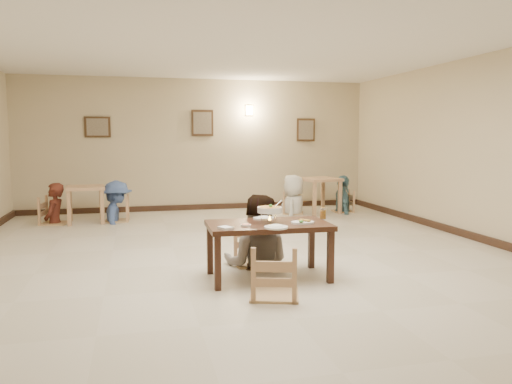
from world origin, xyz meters
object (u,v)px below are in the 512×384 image
object	(u,v)px
bg_chair_rl	(293,193)
chair_far	(254,225)
drink_glass	(323,214)
bg_diner_a	(53,183)
main_table	(268,229)
bg_table_left	(85,193)
curry_warmer	(270,210)
bg_table_right	(319,184)
bg_diner_b	(116,181)
chair_near	(275,247)
bg_diner_d	(343,175)
bg_chair_rr	(343,192)
bg_chair_lr	(116,197)
bg_diner_c	(293,175)
bg_chair_ll	(54,198)
main_diner	(257,194)

from	to	relation	value
bg_chair_rl	chair_far	bearing A→B (deg)	175.15
drink_glass	bg_diner_a	bearing A→B (deg)	130.37
main_table	bg_table_left	xyz separation A→B (m)	(-2.49, 4.61, -0.01)
main_table	curry_warmer	bearing A→B (deg)	29.78
bg_table_right	bg_diner_b	xyz separation A→B (m)	(-4.34, -0.10, 0.18)
chair_near	bg_diner_d	world-z (taller)	bg_diner_d
bg_chair_rl	bg_chair_rr	xyz separation A→B (m)	(1.17, -0.00, -0.01)
chair_near	bg_chair_rl	bearing A→B (deg)	-92.50
chair_far	bg_chair_rl	world-z (taller)	chair_far
bg_table_right	bg_diner_b	world-z (taller)	bg_diner_b
main_table	bg_chair_rl	bearing A→B (deg)	69.99
bg_chair_lr	curry_warmer	bearing A→B (deg)	25.73
bg_table_right	bg_chair_lr	distance (m)	4.34
bg_chair_rl	drink_glass	bearing A→B (deg)	-173.65
bg_diner_c	bg_diner_d	distance (m)	1.17
bg_table_right	bg_chair_ll	world-z (taller)	bg_chair_ll
bg_diner_d	bg_chair_lr	bearing A→B (deg)	104.11
chair_near	bg_chair_rr	size ratio (longest dim) A/B	1.18
main_table	bg_diner_b	bearing A→B (deg)	113.73
main_table	bg_chair_lr	distance (m)	4.99
chair_near	bg_diner_a	distance (m)	6.05
bg_chair_ll	bg_chair_lr	xyz separation A→B (m)	(1.17, 0.02, -0.02)
bg_diner_c	bg_table_left	bearing A→B (deg)	-62.41
bg_table_left	bg_chair_rl	xyz separation A→B (m)	(4.33, 0.13, -0.12)
drink_glass	bg_chair_rl	size ratio (longest dim) A/B	0.16
bg_chair_rl	bg_diner_c	world-z (taller)	bg_diner_c
bg_chair_rl	bg_table_right	bearing A→B (deg)	-73.21
bg_diner_d	bg_diner_c	bearing A→B (deg)	102.45
bg_chair_rl	bg_diner_a	size ratio (longest dim) A/B	0.58
bg_chair_rr	bg_diner_b	world-z (taller)	bg_diner_b
bg_diner_c	bg_diner_b	bearing A→B (deg)	-62.14
drink_glass	bg_chair_lr	xyz separation A→B (m)	(-2.64, 4.50, -0.25)
bg_chair_lr	main_table	bearing A→B (deg)	25.47
chair_near	drink_glass	bearing A→B (deg)	-119.69
bg_chair_rr	bg_diner_c	size ratio (longest dim) A/B	0.53
chair_near	main_diner	size ratio (longest dim) A/B	0.57
bg_chair_ll	bg_chair_rr	xyz separation A→B (m)	(6.09, 0.14, -0.05)
bg_table_left	bg_diner_c	world-z (taller)	bg_diner_c
main_diner	bg_diner_c	bearing A→B (deg)	-93.23
bg_chair_ll	bg_diner_d	bearing A→B (deg)	-77.33
bg_table_left	main_diner	bearing A→B (deg)	-57.77
bg_chair_rl	bg_diner_c	size ratio (longest dim) A/B	0.54
drink_glass	bg_diner_a	world-z (taller)	bg_diner_a
bg_diner_c	bg_diner_d	xyz separation A→B (m)	(1.17, -0.00, -0.03)
curry_warmer	bg_diner_a	size ratio (longest dim) A/B	0.20
bg_diner_d	curry_warmer	bearing A→B (deg)	160.29
main_table	bg_chair_rr	distance (m)	5.61
drink_glass	bg_chair_rl	world-z (taller)	bg_chair_rl
bg_diner_d	bg_diner_a	bearing A→B (deg)	104.00
main_diner	bg_chair_rl	distance (m)	4.52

